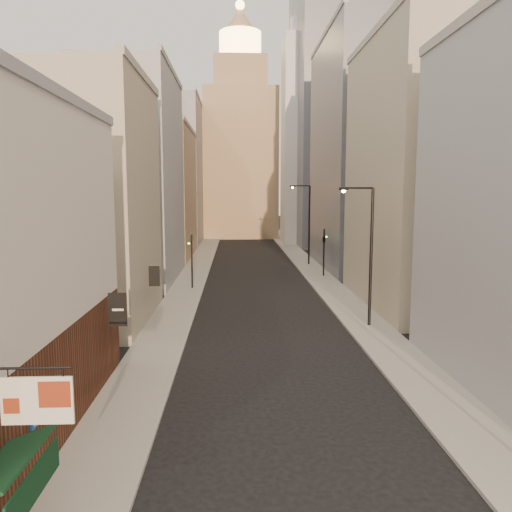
{
  "coord_description": "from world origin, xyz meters",
  "views": [
    {
      "loc": [
        -2.08,
        -7.75,
        8.74
      ],
      "look_at": [
        -1.09,
        16.07,
        5.69
      ],
      "focal_mm": 35.0,
      "sensor_mm": 36.0,
      "label": 1
    }
  ],
  "objects_px": {
    "clock_tower": "(241,147)",
    "white_tower": "(306,134)",
    "streetlamp_mid": "(368,248)",
    "streetlamp_far": "(307,220)",
    "traffic_light_left": "(192,251)",
    "traffic_light_right": "(324,241)"
  },
  "relations": [
    {
      "from": "traffic_light_right",
      "to": "streetlamp_far",
      "type": "bearing_deg",
      "value": -81.01
    },
    {
      "from": "streetlamp_mid",
      "to": "streetlamp_far",
      "type": "bearing_deg",
      "value": 77.91
    },
    {
      "from": "streetlamp_mid",
      "to": "clock_tower",
      "type": "bearing_deg",
      "value": 84.31
    },
    {
      "from": "streetlamp_mid",
      "to": "traffic_light_right",
      "type": "distance_m",
      "value": 19.48
    },
    {
      "from": "streetlamp_mid",
      "to": "streetlamp_far",
      "type": "xyz_separation_m",
      "value": [
        0.12,
        27.95,
        0.29
      ]
    },
    {
      "from": "streetlamp_mid",
      "to": "traffic_light_left",
      "type": "height_order",
      "value": "streetlamp_mid"
    },
    {
      "from": "white_tower",
      "to": "streetlamp_mid",
      "type": "height_order",
      "value": "white_tower"
    },
    {
      "from": "streetlamp_far",
      "to": "white_tower",
      "type": "bearing_deg",
      "value": 106.26
    },
    {
      "from": "traffic_light_left",
      "to": "white_tower",
      "type": "bearing_deg",
      "value": -124.29
    },
    {
      "from": "streetlamp_mid",
      "to": "streetlamp_far",
      "type": "height_order",
      "value": "streetlamp_far"
    },
    {
      "from": "white_tower",
      "to": "traffic_light_right",
      "type": "bearing_deg",
      "value": -94.85
    },
    {
      "from": "clock_tower",
      "to": "traffic_light_right",
      "type": "relative_size",
      "value": 8.98
    },
    {
      "from": "traffic_light_left",
      "to": "traffic_light_right",
      "type": "xyz_separation_m",
      "value": [
        13.06,
        6.09,
        0.25
      ]
    },
    {
      "from": "clock_tower",
      "to": "streetlamp_mid",
      "type": "bearing_deg",
      "value": -83.84
    },
    {
      "from": "streetlamp_far",
      "to": "traffic_light_left",
      "type": "xyz_separation_m",
      "value": [
        -12.53,
        -14.62,
        -1.96
      ]
    },
    {
      "from": "clock_tower",
      "to": "traffic_light_right",
      "type": "height_order",
      "value": "clock_tower"
    },
    {
      "from": "traffic_light_left",
      "to": "traffic_light_right",
      "type": "distance_m",
      "value": 14.41
    },
    {
      "from": "clock_tower",
      "to": "traffic_light_left",
      "type": "distance_m",
      "value": 57.1
    },
    {
      "from": "white_tower",
      "to": "streetlamp_far",
      "type": "bearing_deg",
      "value": -97.52
    },
    {
      "from": "white_tower",
      "to": "streetlamp_far",
      "type": "distance_m",
      "value": 29.76
    },
    {
      "from": "clock_tower",
      "to": "white_tower",
      "type": "distance_m",
      "value": 17.83
    },
    {
      "from": "clock_tower",
      "to": "traffic_light_left",
      "type": "height_order",
      "value": "clock_tower"
    }
  ]
}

